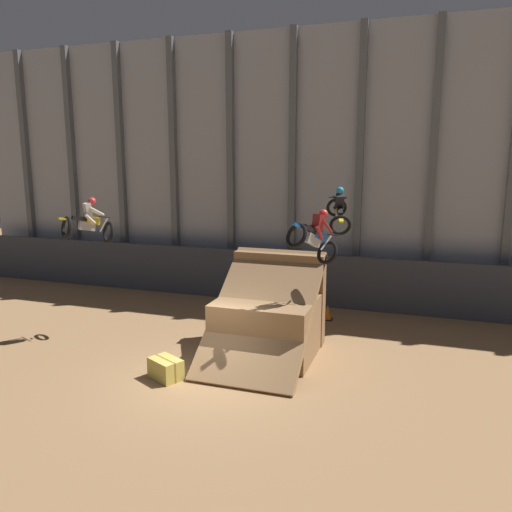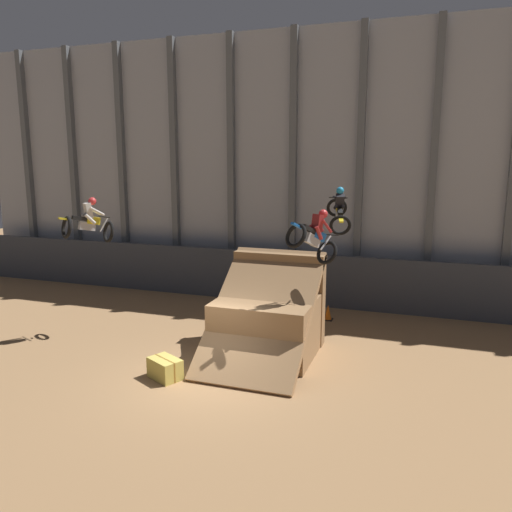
# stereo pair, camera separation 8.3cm
# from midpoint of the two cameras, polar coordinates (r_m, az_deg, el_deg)

# --- Properties ---
(ground_plane) EXTENTS (60.00, 60.00, 0.00)m
(ground_plane) POSITION_cam_midpoint_polar(r_m,az_deg,el_deg) (13.97, -5.66, -13.87)
(ground_plane) COLOR #9E754C
(arena_back_wall) EXTENTS (32.00, 0.40, 11.12)m
(arena_back_wall) POSITION_cam_midpoint_polar(r_m,az_deg,el_deg) (21.31, 4.46, 10.05)
(arena_back_wall) COLOR #A3A8B2
(arena_back_wall) RESTS_ON ground_plane
(lower_barrier) EXTENTS (31.36, 0.20, 2.14)m
(lower_barrier) POSITION_cam_midpoint_polar(r_m,az_deg,el_deg) (20.69, 3.42, -2.51)
(lower_barrier) COLOR #383D47
(lower_barrier) RESTS_ON ground_plane
(dirt_ramp) EXTENTS (2.96, 4.20, 3.09)m
(dirt_ramp) POSITION_cam_midpoint_polar(r_m,az_deg,el_deg) (15.47, 1.71, -7.07)
(dirt_ramp) COLOR #966F48
(dirt_ramp) RESTS_ON ground_plane
(rider_bike_left_air) EXTENTS (1.49, 1.76, 1.57)m
(rider_bike_left_air) POSITION_cam_midpoint_polar(r_m,az_deg,el_deg) (17.25, -18.47, 3.64)
(rider_bike_left_air) COLOR black
(rider_bike_center_air) EXTENTS (1.51, 1.81, 1.67)m
(rider_bike_center_air) POSITION_cam_midpoint_polar(r_m,az_deg,el_deg) (14.22, 6.84, 2.21)
(rider_bike_center_air) COLOR black
(rider_bike_right_air) EXTENTS (1.15, 1.90, 1.66)m
(rider_bike_right_air) POSITION_cam_midpoint_polar(r_m,az_deg,el_deg) (17.41, 9.59, 5.17)
(rider_bike_right_air) COLOR black
(traffic_cone_near_ramp) EXTENTS (0.36, 0.36, 0.58)m
(traffic_cone_near_ramp) POSITION_cam_midpoint_polar(r_m,az_deg,el_deg) (18.86, 8.35, -6.40)
(traffic_cone_near_ramp) COLOR black
(traffic_cone_near_ramp) RESTS_ON ground_plane
(hay_bale_trackside) EXTENTS (1.07, 0.94, 0.57)m
(hay_bale_trackside) POSITION_cam_midpoint_polar(r_m,az_deg,el_deg) (14.08, -10.18, -12.54)
(hay_bale_trackside) COLOR #CCB751
(hay_bale_trackside) RESTS_ON ground_plane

